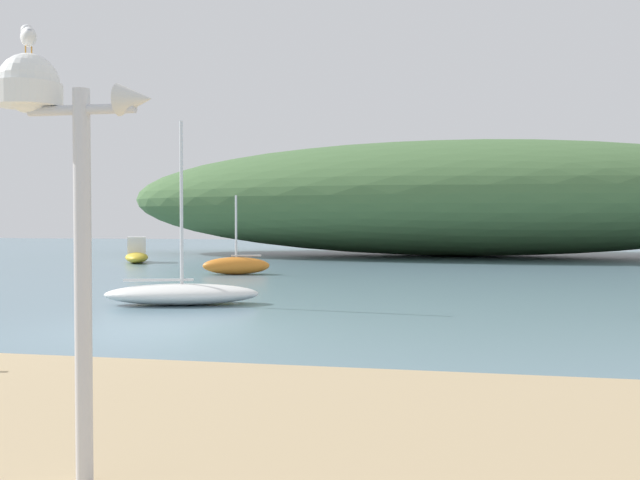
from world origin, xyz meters
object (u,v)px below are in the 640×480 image
object	(u,v)px
mast_structure	(51,137)
sailboat_far_left	(182,293)
seagull_on_radar	(28,35)
sailboat_outer_mooring	(236,265)
motorboat_east_reach	(137,254)

from	to	relation	value
mast_structure	sailboat_far_left	distance (m)	12.74
seagull_on_radar	sailboat_outer_mooring	world-z (taller)	seagull_on_radar
sailboat_far_left	motorboat_east_reach	bearing A→B (deg)	119.15
motorboat_east_reach	mast_structure	bearing A→B (deg)	-65.27
sailboat_outer_mooring	mast_structure	bearing A→B (deg)	-75.12
sailboat_far_left	motorboat_east_reach	world-z (taller)	sailboat_far_left
seagull_on_radar	sailboat_outer_mooring	bearing A→B (deg)	104.44
seagull_on_radar	sailboat_far_left	xyz separation A→B (m)	(-3.75, 11.87, -3.09)
mast_structure	motorboat_east_reach	size ratio (longest dim) A/B	0.90
mast_structure	sailboat_outer_mooring	bearing A→B (deg)	104.88
seagull_on_radar	sailboat_far_left	world-z (taller)	sailboat_far_left
mast_structure	motorboat_east_reach	distance (m)	30.58
mast_structure	seagull_on_radar	bearing A→B (deg)	175.89
sailboat_far_left	seagull_on_radar	bearing A→B (deg)	-72.45
sailboat_far_left	sailboat_outer_mooring	bearing A→B (deg)	100.43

